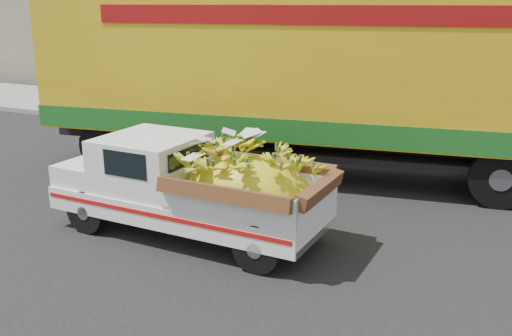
% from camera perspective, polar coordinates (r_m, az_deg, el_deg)
% --- Properties ---
extents(ground, '(100.00, 100.00, 0.00)m').
position_cam_1_polar(ground, '(9.60, -15.18, -6.24)').
color(ground, black).
rests_on(ground, ground).
extents(curb, '(60.00, 0.25, 0.15)m').
position_cam_1_polar(curb, '(15.22, 1.98, 3.01)').
color(curb, gray).
rests_on(curb, ground).
extents(sidewalk, '(60.00, 4.00, 0.14)m').
position_cam_1_polar(sidewalk, '(17.12, 4.84, 4.45)').
color(sidewalk, gray).
rests_on(sidewalk, ground).
extents(building_left, '(18.00, 6.00, 5.00)m').
position_cam_1_polar(building_left, '(25.70, -7.36, 13.83)').
color(building_left, gray).
rests_on(building_left, ground).
extents(pickup_truck, '(4.43, 1.72, 1.54)m').
position_cam_1_polar(pickup_truck, '(8.80, -4.98, -2.04)').
color(pickup_truck, black).
rests_on(pickup_truck, ground).
extents(semi_trailer, '(12.07, 4.35, 3.80)m').
position_cam_1_polar(semi_trailer, '(11.86, 6.55, 9.14)').
color(semi_trailer, black).
rests_on(semi_trailer, ground).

